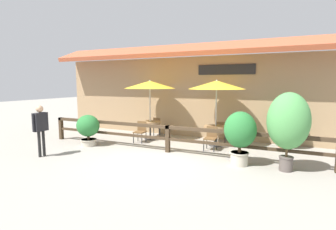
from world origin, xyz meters
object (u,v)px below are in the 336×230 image
potted_plant_broad_leaf (240,133)px  patio_umbrella_middle (217,85)px  dining_table_middle (216,130)px  potted_plant_corner_fern (88,128)px  chair_near_streetside (140,131)px  potted_plant_entrance_palm (286,124)px  chair_near_wallside (159,126)px  chair_middle_wallside (221,131)px  patio_umbrella_near (150,85)px  pedestrian (40,124)px  potted_plant_tall_tropical (288,122)px  dining_table_near (150,125)px  chair_middle_streetside (211,137)px

potted_plant_broad_leaf → patio_umbrella_middle: bearing=121.4°
dining_table_middle → patio_umbrella_middle: bearing=0.0°
potted_plant_corner_fern → chair_near_streetside: bearing=41.5°
dining_table_middle → potted_plant_entrance_palm: (2.48, 0.85, 0.29)m
chair_near_wallside → dining_table_middle: chair_near_wallside is taller
chair_middle_wallside → patio_umbrella_near: bearing=4.0°
potted_plant_entrance_palm → dining_table_middle: bearing=-161.2°
patio_umbrella_near → potted_plant_corner_fern: 3.12m
potted_plant_broad_leaf → pedestrian: (-6.14, -1.83, 0.13)m
patio_umbrella_near → patio_umbrella_middle: (2.90, -0.00, 0.00)m
chair_near_streetside → patio_umbrella_middle: (2.97, 0.71, 1.88)m
patio_umbrella_near → patio_umbrella_middle: size_ratio=1.00×
potted_plant_tall_tropical → potted_plant_broad_leaf: (-1.28, -0.02, -0.40)m
patio_umbrella_near → chair_middle_wallside: bearing=13.7°
chair_near_streetside → pedestrian: size_ratio=0.50×
dining_table_near → potted_plant_entrance_palm: (5.38, 0.84, 0.29)m
patio_umbrella_near → pedestrian: 4.57m
chair_near_streetside → potted_plant_tall_tropical: bearing=-17.1°
potted_plant_tall_tropical → dining_table_middle: bearing=140.9°
dining_table_near → potted_plant_tall_tropical: 5.88m
chair_near_wallside → dining_table_near: bearing=101.0°
dining_table_near → potted_plant_broad_leaf: (4.18, -2.09, 0.36)m
dining_table_near → potted_plant_tall_tropical: potted_plant_tall_tropical is taller
chair_middle_wallside → potted_plant_broad_leaf: size_ratio=0.53×
potted_plant_entrance_palm → patio_umbrella_middle: bearing=-161.2°
dining_table_near → potted_plant_tall_tropical: size_ratio=0.42×
chair_middle_wallside → potted_plant_entrance_palm: potted_plant_entrance_palm is taller
chair_near_streetside → dining_table_middle: size_ratio=0.92×
potted_plant_broad_leaf → dining_table_middle: bearing=121.4°
patio_umbrella_middle → dining_table_middle: bearing=0.0°
chair_near_wallside → dining_table_middle: size_ratio=0.92×
chair_near_wallside → potted_plant_tall_tropical: bearing=167.0°
chair_near_streetside → chair_middle_wallside: 3.32m
dining_table_middle → potted_plant_entrance_palm: potted_plant_entrance_palm is taller
chair_middle_streetside → potted_plant_tall_tropical: potted_plant_tall_tropical is taller
patio_umbrella_near → chair_near_wallside: patio_umbrella_near is taller
dining_table_near → chair_middle_wallside: bearing=13.7°
dining_table_near → chair_near_wallside: size_ratio=1.08×
dining_table_near → chair_near_streetside: bearing=-95.2°
chair_near_wallside → potted_plant_broad_leaf: potted_plant_broad_leaf is taller
patio_umbrella_near → chair_middle_streetside: bearing=-13.8°
dining_table_middle → potted_plant_tall_tropical: (2.55, -2.07, 0.75)m
chair_middle_wallside → pedestrian: (-4.89, -4.64, 0.62)m
potted_plant_corner_fern → pedestrian: bearing=-100.9°
dining_table_middle → potted_plant_tall_tropical: 3.37m
potted_plant_tall_tropical → chair_middle_wallside: bearing=132.2°
chair_near_wallside → pedestrian: size_ratio=0.50×
chair_middle_streetside → chair_near_wallside: bearing=153.6°
dining_table_near → dining_table_middle: (2.90, -0.00, 0.00)m
chair_near_wallside → potted_plant_tall_tropical: (5.41, -2.79, 0.89)m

